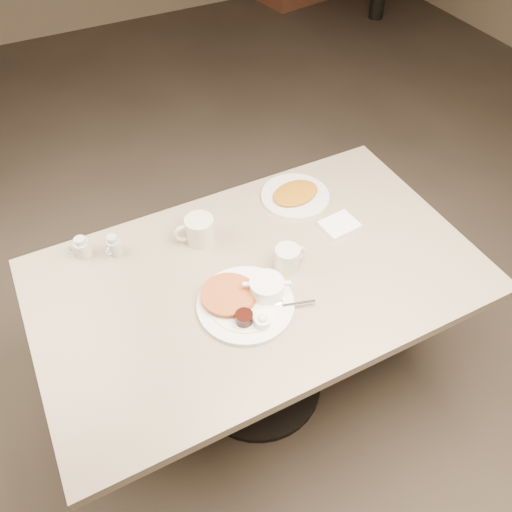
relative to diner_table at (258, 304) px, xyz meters
name	(u,v)px	position (x,y,z in m)	size (l,w,h in m)	color
room	(260,102)	(0.00, 0.00, 0.82)	(7.04, 8.04, 2.84)	#4C3F33
diner_table	(258,304)	(0.00, 0.00, 0.00)	(1.50, 0.90, 0.75)	tan
main_plate	(247,299)	(-0.09, -0.10, 0.19)	(0.42, 0.42, 0.07)	white
coffee_mug_near	(288,258)	(0.10, -0.02, 0.22)	(0.12, 0.09, 0.09)	silver
napkin	(339,225)	(0.37, 0.07, 0.18)	(0.14, 0.12, 0.02)	white
coffee_mug_far	(199,230)	(-0.12, 0.24, 0.22)	(0.15, 0.12, 0.10)	beige
creamer_left	(114,246)	(-0.41, 0.31, 0.21)	(0.07, 0.06, 0.08)	#B7B7B3
creamer_right	(82,247)	(-0.51, 0.36, 0.21)	(0.08, 0.06, 0.08)	silver
hash_plate	(295,195)	(0.31, 0.28, 0.18)	(0.31, 0.31, 0.04)	silver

